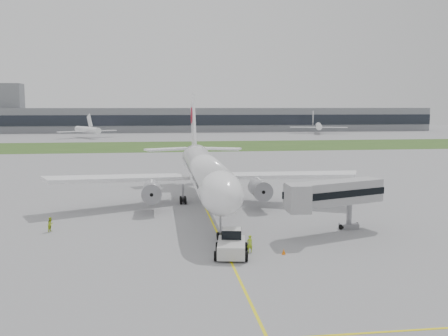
{
  "coord_description": "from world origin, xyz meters",
  "views": [
    {
      "loc": [
        -7.03,
        -70.72,
        15.41
      ],
      "look_at": [
        2.68,
        2.0,
        6.21
      ],
      "focal_mm": 40.0,
      "sensor_mm": 36.0,
      "label": 1
    }
  ],
  "objects": [
    {
      "name": "distant_aircraft_right",
      "position": [
        81.65,
        196.74,
        0.0
      ],
      "size": [
        37.9,
        35.49,
        11.9
      ],
      "primitive_type": null,
      "rotation": [
        0.0,
        0.0,
        -0.3
      ],
      "color": "white",
      "rests_on": "ground"
    },
    {
      "name": "grass_strip",
      "position": [
        0.0,
        120.0,
        0.01
      ],
      "size": [
        600.0,
        50.0,
        0.02
      ],
      "primitive_type": "cube",
      "color": "#2F521E",
      "rests_on": "ground"
    },
    {
      "name": "control_tower",
      "position": [
        -90.0,
        232.0,
        0.0
      ],
      "size": [
        12.0,
        12.0,
        56.0
      ],
      "primitive_type": null,
      "color": "gray",
      "rests_on": "ground"
    },
    {
      "name": "jet_bridge",
      "position": [
        13.46,
        -13.68,
        4.79
      ],
      "size": [
        13.54,
        8.12,
        6.48
      ],
      "rotation": [
        0.0,
        0.0,
        0.34
      ],
      "color": "#9F9FA1",
      "rests_on": "ground"
    },
    {
      "name": "pushback_tug",
      "position": [
        0.38,
        -21.06,
        1.18
      ],
      "size": [
        4.06,
        5.39,
        2.55
      ],
      "rotation": [
        0.0,
        0.0,
        -0.17
      ],
      "color": "silver",
      "rests_on": "ground"
    },
    {
      "name": "safety_cone_left",
      "position": [
        -0.79,
        -22.06,
        0.3
      ],
      "size": [
        0.43,
        0.43,
        0.59
      ],
      "primitive_type": "cone",
      "color": "orange",
      "rests_on": "ground"
    },
    {
      "name": "distant_aircraft_left",
      "position": [
        -40.34,
        175.37,
        0.0
      ],
      "size": [
        37.55,
        36.3,
        10.99
      ],
      "primitive_type": null,
      "rotation": [
        0.0,
        0.0,
        0.52
      ],
      "color": "white",
      "rests_on": "ground"
    },
    {
      "name": "ground",
      "position": [
        0.0,
        0.0,
        0.0
      ],
      "size": [
        600.0,
        600.0,
        0.0
      ],
      "primitive_type": "plane",
      "color": "#969699",
      "rests_on": "ground"
    },
    {
      "name": "apron_markings",
      "position": [
        0.0,
        -5.0,
        0.0
      ],
      "size": [
        70.0,
        70.0,
        0.04
      ],
      "primitive_type": null,
      "color": "yellow",
      "rests_on": "ground"
    },
    {
      "name": "ground_crew_far",
      "position": [
        -20.22,
        -8.57,
        0.91
      ],
      "size": [
        0.98,
        1.08,
        1.83
      ],
      "primitive_type": "imported",
      "rotation": [
        0.0,
        0.0,
        1.18
      ],
      "color": "#AFCF22",
      "rests_on": "ground"
    },
    {
      "name": "safety_cone_right",
      "position": [
        5.81,
        -21.57,
        0.3
      ],
      "size": [
        0.43,
        0.43,
        0.59
      ],
      "primitive_type": "cone",
      "color": "orange",
      "rests_on": "ground"
    },
    {
      "name": "terminal_building",
      "position": [
        0.0,
        229.87,
        7.0
      ],
      "size": [
        320.0,
        22.3,
        14.0
      ],
      "color": "gray",
      "rests_on": "ground"
    },
    {
      "name": "airliner",
      "position": [
        0.0,
        4.87,
        5.66
      ],
      "size": [
        48.13,
        53.95,
        17.88
      ],
      "color": "white",
      "rests_on": "ground"
    },
    {
      "name": "ground_crew_near",
      "position": [
        2.41,
        -20.44,
        0.94
      ],
      "size": [
        0.78,
        0.62,
        1.89
      ],
      "primitive_type": "imported",
      "rotation": [
        0.0,
        0.0,
        3.41
      ],
      "color": "#A1CA21",
      "rests_on": "ground"
    }
  ]
}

